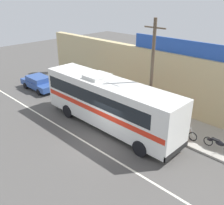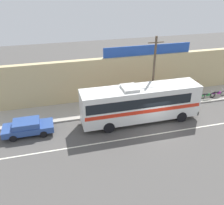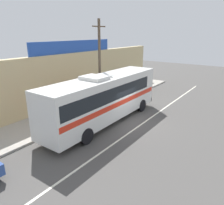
{
  "view_description": "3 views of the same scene",
  "coord_description": "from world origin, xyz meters",
  "px_view_note": "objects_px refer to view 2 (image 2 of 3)",
  "views": [
    {
      "loc": [
        10.36,
        -9.59,
        9.2
      ],
      "look_at": [
        -1.83,
        2.81,
        1.39
      ],
      "focal_mm": 40.15,
      "sensor_mm": 36.0,
      "label": 1
    },
    {
      "loc": [
        -9.07,
        -17.65,
        12.87
      ],
      "look_at": [
        -3.64,
        2.69,
        1.88
      ],
      "focal_mm": 39.89,
      "sensor_mm": 36.0,
      "label": 2
    },
    {
      "loc": [
        -13.32,
        -7.65,
        6.63
      ],
      "look_at": [
        0.01,
        1.85,
        1.27
      ],
      "focal_mm": 34.48,
      "sensor_mm": 36.0,
      "label": 3
    }
  ],
  "objects_px": {
    "motorcycle_green": "(190,96)",
    "parked_car": "(28,127)",
    "intercity_bus": "(140,102)",
    "motorcycle_orange": "(207,95)",
    "utility_pole": "(154,73)",
    "pedestrian_by_curb": "(197,86)",
    "motorcycle_black": "(173,99)",
    "motorcycle_red": "(218,93)"
  },
  "relations": [
    {
      "from": "utility_pole",
      "to": "pedestrian_by_curb",
      "type": "xyz_separation_m",
      "value": [
        6.48,
        1.79,
        -2.96
      ]
    },
    {
      "from": "utility_pole",
      "to": "pedestrian_by_curb",
      "type": "height_order",
      "value": "utility_pole"
    },
    {
      "from": "intercity_bus",
      "to": "pedestrian_by_curb",
      "type": "bearing_deg",
      "value": 24.12
    },
    {
      "from": "parked_car",
      "to": "utility_pole",
      "type": "bearing_deg",
      "value": 7.35
    },
    {
      "from": "utility_pole",
      "to": "motorcycle_green",
      "type": "relative_size",
      "value": 3.91
    },
    {
      "from": "intercity_bus",
      "to": "utility_pole",
      "type": "bearing_deg",
      "value": 44.11
    },
    {
      "from": "parked_car",
      "to": "pedestrian_by_curb",
      "type": "relative_size",
      "value": 2.69
    },
    {
      "from": "intercity_bus",
      "to": "utility_pole",
      "type": "relative_size",
      "value": 1.5
    },
    {
      "from": "motorcycle_green",
      "to": "utility_pole",
      "type": "bearing_deg",
      "value": -174.2
    },
    {
      "from": "intercity_bus",
      "to": "pedestrian_by_curb",
      "type": "xyz_separation_m",
      "value": [
        8.62,
        3.86,
        -0.98
      ]
    },
    {
      "from": "motorcycle_black",
      "to": "pedestrian_by_curb",
      "type": "bearing_deg",
      "value": 21.0
    },
    {
      "from": "intercity_bus",
      "to": "motorcycle_orange",
      "type": "distance_m",
      "value": 9.5
    },
    {
      "from": "motorcycle_red",
      "to": "pedestrian_by_curb",
      "type": "xyz_separation_m",
      "value": [
        -1.99,
        1.39,
        0.52
      ]
    },
    {
      "from": "parked_car",
      "to": "motorcycle_green",
      "type": "xyz_separation_m",
      "value": [
        17.4,
        2.11,
        -0.17
      ]
    },
    {
      "from": "motorcycle_red",
      "to": "intercity_bus",
      "type": "bearing_deg",
      "value": -166.92
    },
    {
      "from": "motorcycle_black",
      "to": "motorcycle_green",
      "type": "relative_size",
      "value": 0.98
    },
    {
      "from": "pedestrian_by_curb",
      "to": "utility_pole",
      "type": "bearing_deg",
      "value": -164.57
    },
    {
      "from": "intercity_bus",
      "to": "motorcycle_black",
      "type": "height_order",
      "value": "intercity_bus"
    },
    {
      "from": "motorcycle_orange",
      "to": "pedestrian_by_curb",
      "type": "relative_size",
      "value": 1.16
    },
    {
      "from": "parked_car",
      "to": "motorcycle_black",
      "type": "xyz_separation_m",
      "value": [
        15.14,
        1.94,
        -0.17
      ]
    },
    {
      "from": "motorcycle_black",
      "to": "motorcycle_red",
      "type": "distance_m",
      "value": 5.8
    },
    {
      "from": "motorcycle_orange",
      "to": "motorcycle_green",
      "type": "bearing_deg",
      "value": 172.91
    },
    {
      "from": "motorcycle_green",
      "to": "motorcycle_orange",
      "type": "xyz_separation_m",
      "value": [
        2.01,
        -0.25,
        0.0
      ]
    },
    {
      "from": "intercity_bus",
      "to": "motorcycle_orange",
      "type": "xyz_separation_m",
      "value": [
        9.09,
        2.32,
        -1.5
      ]
    },
    {
      "from": "motorcycle_green",
      "to": "parked_car",
      "type": "bearing_deg",
      "value": -173.09
    },
    {
      "from": "intercity_bus",
      "to": "motorcycle_black",
      "type": "bearing_deg",
      "value": 26.48
    },
    {
      "from": "utility_pole",
      "to": "motorcycle_red",
      "type": "relative_size",
      "value": 3.86
    },
    {
      "from": "utility_pole",
      "to": "parked_car",
      "type": "bearing_deg",
      "value": -172.65
    },
    {
      "from": "parked_car",
      "to": "utility_pole",
      "type": "relative_size",
      "value": 0.58
    },
    {
      "from": "parked_car",
      "to": "utility_pole",
      "type": "xyz_separation_m",
      "value": [
        12.46,
        1.61,
        3.3
      ]
    },
    {
      "from": "motorcycle_red",
      "to": "pedestrian_by_curb",
      "type": "height_order",
      "value": "pedestrian_by_curb"
    },
    {
      "from": "parked_car",
      "to": "pedestrian_by_curb",
      "type": "height_order",
      "value": "pedestrian_by_curb"
    },
    {
      "from": "intercity_bus",
      "to": "utility_pole",
      "type": "xyz_separation_m",
      "value": [
        2.13,
        2.07,
        1.98
      ]
    },
    {
      "from": "intercity_bus",
      "to": "motorcycle_green",
      "type": "relative_size",
      "value": 5.87
    },
    {
      "from": "intercity_bus",
      "to": "utility_pole",
      "type": "distance_m",
      "value": 3.57
    },
    {
      "from": "utility_pole",
      "to": "motorcycle_black",
      "type": "height_order",
      "value": "utility_pole"
    },
    {
      "from": "motorcycle_red",
      "to": "pedestrian_by_curb",
      "type": "bearing_deg",
      "value": 145.07
    },
    {
      "from": "utility_pole",
      "to": "motorcycle_red",
      "type": "bearing_deg",
      "value": 2.67
    },
    {
      "from": "parked_car",
      "to": "pedestrian_by_curb",
      "type": "bearing_deg",
      "value": 10.16
    },
    {
      "from": "utility_pole",
      "to": "motorcycle_orange",
      "type": "distance_m",
      "value": 7.78
    },
    {
      "from": "parked_car",
      "to": "pedestrian_by_curb",
      "type": "xyz_separation_m",
      "value": [
        18.94,
        3.4,
        0.34
      ]
    },
    {
      "from": "motorcycle_red",
      "to": "motorcycle_green",
      "type": "bearing_deg",
      "value": 178.28
    }
  ]
}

